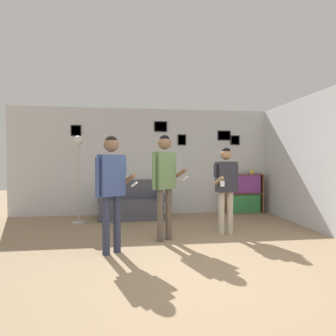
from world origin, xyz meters
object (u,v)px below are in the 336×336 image
object	(u,v)px
floor_lamp	(78,162)
person_watcher_holding_cup	(226,182)
couch	(132,205)
bottle_on_floor	(105,220)
person_player_foreground_left	(111,181)
bookshelf	(243,194)
person_player_foreground_center	(164,175)
drinking_cup	(252,172)

from	to	relation	value
floor_lamp	person_watcher_holding_cup	xyz separation A→B (m)	(2.91, -1.22, -0.36)
couch	bottle_on_floor	size ratio (longest dim) A/B	5.70
person_player_foreground_left	bottle_on_floor	size ratio (longest dim) A/B	6.48
bookshelf	person_player_foreground_center	distance (m)	3.18
couch	bookshelf	world-z (taller)	bookshelf
floor_lamp	person_watcher_holding_cup	distance (m)	3.17
floor_lamp	bottle_on_floor	bearing A→B (deg)	-17.22
person_watcher_holding_cup	bookshelf	bearing A→B (deg)	58.67
couch	person_player_foreground_left	size ratio (longest dim) A/B	0.88
bookshelf	person_player_foreground_center	world-z (taller)	person_player_foreground_center
person_player_foreground_left	drinking_cup	size ratio (longest dim) A/B	16.30
floor_lamp	person_player_foreground_left	distance (m)	2.19
bookshelf	couch	bearing A→B (deg)	-176.11
person_player_foreground_center	couch	bearing A→B (deg)	106.90
floor_lamp	drinking_cup	world-z (taller)	floor_lamp
person_player_foreground_center	drinking_cup	bearing A→B (deg)	39.56
person_watcher_holding_cup	person_player_foreground_left	bearing A→B (deg)	-159.23
couch	person_player_foreground_left	world-z (taller)	person_player_foreground_left
bookshelf	person_watcher_holding_cup	size ratio (longest dim) A/B	0.64
floor_lamp	drinking_cup	xyz separation A→B (m)	(4.27, 0.64, -0.26)
bookshelf	person_watcher_holding_cup	xyz separation A→B (m)	(-1.13, -1.86, 0.47)
drinking_cup	couch	bearing A→B (deg)	-176.38
person_player_foreground_center	drinking_cup	size ratio (longest dim) A/B	17.00
person_player_foreground_left	person_watcher_holding_cup	size ratio (longest dim) A/B	1.08
floor_lamp	person_player_foreground_center	size ratio (longest dim) A/B	1.06
floor_lamp	couch	bearing A→B (deg)	20.86
bookshelf	drinking_cup	world-z (taller)	drinking_cup
floor_lamp	person_player_foreground_left	world-z (taller)	floor_lamp
person_player_foreground_left	person_player_foreground_center	distance (m)	1.00
bookshelf	floor_lamp	world-z (taller)	floor_lamp
bookshelf	bottle_on_floor	bearing A→B (deg)	-166.71
person_player_foreground_left	drinking_cup	bearing A→B (deg)	37.83
person_watcher_holding_cup	drinking_cup	world-z (taller)	person_watcher_holding_cup
drinking_cup	floor_lamp	bearing A→B (deg)	-171.52
floor_lamp	drinking_cup	size ratio (longest dim) A/B	17.95
couch	bookshelf	bearing A→B (deg)	3.89
person_player_foreground_left	person_player_foreground_center	world-z (taller)	person_player_foreground_center
bottle_on_floor	couch	bearing A→B (deg)	47.40
floor_lamp	bottle_on_floor	xyz separation A→B (m)	(0.58, -0.18, -1.24)
person_player_foreground_left	person_watcher_holding_cup	world-z (taller)	person_player_foreground_left
bookshelf	floor_lamp	bearing A→B (deg)	-171.06
couch	person_player_foreground_left	distance (m)	2.57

